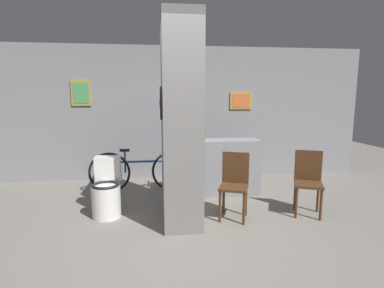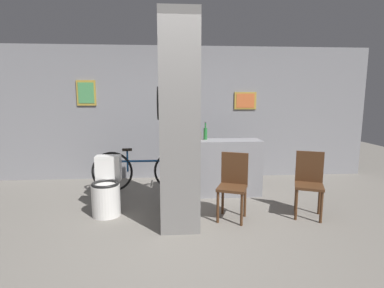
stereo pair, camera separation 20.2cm
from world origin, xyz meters
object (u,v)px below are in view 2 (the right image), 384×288
at_px(toilet, 107,190).
at_px(bicycle, 144,170).
at_px(chair_near_pillar, 233,183).
at_px(bottle_tall, 206,133).
at_px(chair_by_doorway, 309,181).

height_order(toilet, bicycle, toilet).
bearing_deg(chair_near_pillar, bottle_tall, 124.79).
distance_m(chair_near_pillar, chair_by_doorway, 1.06).
bearing_deg(bottle_tall, bicycle, 169.96).
height_order(toilet, bottle_tall, bottle_tall).
relative_size(toilet, chair_by_doorway, 0.90).
relative_size(chair_by_doorway, bicycle, 0.50).
distance_m(toilet, chair_near_pillar, 1.76).
distance_m(chair_near_pillar, bicycle, 1.82).
bearing_deg(toilet, bottle_tall, 28.65).
height_order(toilet, chair_near_pillar, chair_near_pillar).
bearing_deg(chair_by_doorway, bicycle, 174.47).
relative_size(toilet, chair_near_pillar, 0.90).
relative_size(bicycle, bottle_tall, 5.98).
height_order(bicycle, bottle_tall, bottle_tall).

